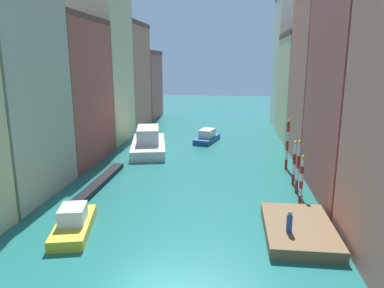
% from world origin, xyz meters
% --- Properties ---
extents(ground_plane, '(154.00, 154.00, 0.00)m').
position_xyz_m(ground_plane, '(0.00, 24.50, 0.00)').
color(ground_plane, '#1E6B66').
extents(building_left_1, '(6.72, 9.78, 18.25)m').
position_xyz_m(building_left_1, '(-14.17, 11.36, 9.14)').
color(building_left_1, '#BCB299').
rests_on(building_left_1, ground).
extents(building_left_2, '(6.72, 11.44, 15.68)m').
position_xyz_m(building_left_2, '(-14.17, 21.92, 7.85)').
color(building_left_2, '#B25147').
rests_on(building_left_2, ground).
extents(building_left_3, '(6.72, 9.70, 22.01)m').
position_xyz_m(building_left_3, '(-14.17, 32.70, 11.02)').
color(building_left_3, beige).
rests_on(building_left_3, ground).
extents(building_left_4, '(6.72, 10.93, 17.10)m').
position_xyz_m(building_left_4, '(-14.17, 43.07, 8.56)').
color(building_left_4, '#C6705B').
rests_on(building_left_4, ground).
extents(building_left_5, '(6.72, 10.55, 12.95)m').
position_xyz_m(building_left_5, '(-14.17, 54.14, 6.49)').
color(building_left_5, '#B25147').
rests_on(building_left_5, ground).
extents(building_right_1, '(6.72, 12.16, 20.44)m').
position_xyz_m(building_right_1, '(14.17, 14.43, 10.23)').
color(building_right_1, '#B25147').
rests_on(building_right_1, ground).
extents(building_right_2, '(6.72, 10.67, 19.50)m').
position_xyz_m(building_right_2, '(14.17, 26.05, 9.76)').
color(building_right_2, '#C6705B').
rests_on(building_right_2, ground).
extents(building_right_3, '(6.72, 12.06, 14.97)m').
position_xyz_m(building_right_3, '(14.17, 37.44, 7.50)').
color(building_right_3, beige).
rests_on(building_right_3, ground).
extents(building_right_4, '(6.72, 9.23, 21.75)m').
position_xyz_m(building_right_4, '(14.17, 48.11, 10.89)').
color(building_right_4, beige).
rests_on(building_right_4, ground).
extents(waterfront_dock, '(4.36, 6.93, 0.72)m').
position_xyz_m(waterfront_dock, '(8.40, 6.59, 0.36)').
color(waterfront_dock, brown).
rests_on(waterfront_dock, ground).
extents(person_on_dock, '(0.36, 0.36, 1.39)m').
position_xyz_m(person_on_dock, '(7.58, 5.38, 1.35)').
color(person_on_dock, '#234C93').
rests_on(person_on_dock, waterfront_dock).
extents(mooring_pole_0, '(0.30, 0.30, 3.93)m').
position_xyz_m(mooring_pole_0, '(9.44, 12.06, 2.01)').
color(mooring_pole_0, red).
rests_on(mooring_pole_0, ground).
extents(mooring_pole_1, '(0.28, 0.28, 4.59)m').
position_xyz_m(mooring_pole_1, '(9.55, 14.39, 2.34)').
color(mooring_pole_1, red).
rests_on(mooring_pole_1, ground).
extents(mooring_pole_2, '(0.30, 0.30, 4.09)m').
position_xyz_m(mooring_pole_2, '(9.59, 16.53, 2.09)').
color(mooring_pole_2, red).
rests_on(mooring_pole_2, ground).
extents(mooring_pole_3, '(0.30, 0.30, 5.20)m').
position_xyz_m(mooring_pole_3, '(9.65, 21.52, 2.65)').
color(mooring_pole_3, red).
rests_on(mooring_pole_3, ground).
extents(vaporetto_white, '(6.14, 11.29, 3.01)m').
position_xyz_m(vaporetto_white, '(-6.51, 27.33, 1.09)').
color(vaporetto_white, white).
rests_on(vaporetto_white, ground).
extents(gondola_black, '(1.03, 10.64, 0.48)m').
position_xyz_m(gondola_black, '(-7.96, 14.54, 0.24)').
color(gondola_black, black).
rests_on(gondola_black, ground).
extents(motorboat_0, '(3.40, 5.98, 1.77)m').
position_xyz_m(motorboat_0, '(-6.35, 5.28, 0.61)').
color(motorboat_0, gold).
rests_on(motorboat_0, ground).
extents(motorboat_1, '(3.52, 6.07, 1.75)m').
position_xyz_m(motorboat_1, '(0.43, 33.43, 0.66)').
color(motorboat_1, '#234C93').
rests_on(motorboat_1, ground).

